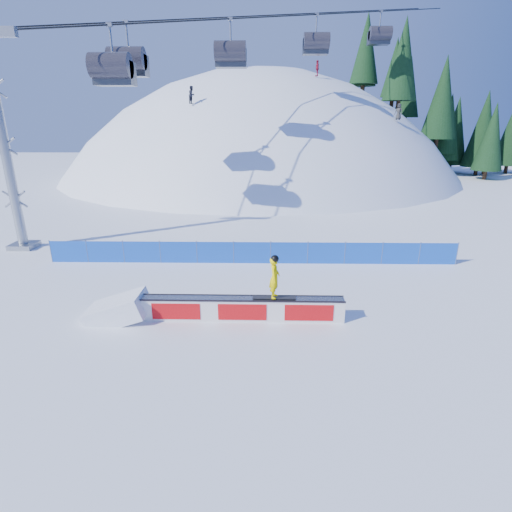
{
  "coord_description": "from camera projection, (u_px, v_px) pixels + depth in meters",
  "views": [
    {
      "loc": [
        0.58,
        -15.95,
        7.45
      ],
      "look_at": [
        0.29,
        -0.1,
        2.0
      ],
      "focal_mm": 28.0,
      "sensor_mm": 36.0,
      "label": 1
    }
  ],
  "objects": [
    {
      "name": "rail_box",
      "position": [
        243.0,
        309.0,
        15.51
      ],
      "size": [
        7.86,
        0.59,
        0.94
      ],
      "rotation": [
        0.0,
        0.0,
        -0.01
      ],
      "color": "white",
      "rests_on": "ground"
    },
    {
      "name": "distant_skiers",
      "position": [
        278.0,
        81.0,
        43.15
      ],
      "size": [
        22.33,
        10.24,
        7.41
      ],
      "color": "black",
      "rests_on": "ground"
    },
    {
      "name": "chairlift",
      "position": [
        308.0,
        14.0,
        37.93
      ],
      "size": [
        40.8,
        41.7,
        22.0
      ],
      "color": "gray",
      "rests_on": "ground"
    },
    {
      "name": "snow_hill",
      "position": [
        259.0,
        289.0,
        63.07
      ],
      "size": [
        64.0,
        64.0,
        64.0
      ],
      "color": "white",
      "rests_on": "ground"
    },
    {
      "name": "snow_ramp",
      "position": [
        119.0,
        318.0,
        15.77
      ],
      "size": [
        2.42,
        1.52,
        1.5
      ],
      "primitive_type": null,
      "rotation": [
        0.0,
        -0.31,
        -0.01
      ],
      "color": "white",
      "rests_on": "ground"
    },
    {
      "name": "safety_fence",
      "position": [
        252.0,
        253.0,
        21.57
      ],
      "size": [
        22.05,
        0.05,
        1.3
      ],
      "color": "blue",
      "rests_on": "ground"
    },
    {
      "name": "snowboarder",
      "position": [
        275.0,
        277.0,
        15.05
      ],
      "size": [
        1.66,
        0.64,
        1.74
      ],
      "rotation": [
        0.0,
        0.0,
        1.42
      ],
      "color": "black",
      "rests_on": "rail_box"
    },
    {
      "name": "treeline",
      "position": [
        434.0,
        104.0,
        53.42
      ],
      "size": [
        23.26,
        11.62,
        20.32
      ],
      "color": "#352115",
      "rests_on": "ground"
    },
    {
      "name": "ground",
      "position": [
        249.0,
        298.0,
        17.51
      ],
      "size": [
        160.0,
        160.0,
        0.0
      ],
      "primitive_type": "plane",
      "color": "white",
      "rests_on": "ground"
    }
  ]
}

